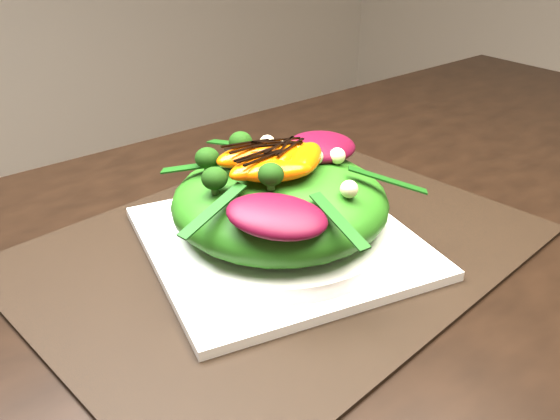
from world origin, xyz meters
TOP-DOWN VIEW (x-y plane):
  - dining_table at (0.00, 0.00)m, footprint 1.60×0.90m
  - placemat at (-0.08, 0.09)m, footprint 0.54×0.44m
  - plate_base at (-0.08, 0.09)m, footprint 0.32×0.32m
  - salad_bowl at (-0.08, 0.09)m, footprint 0.30×0.30m
  - lettuce_mound at (-0.08, 0.09)m, footprint 0.29×0.29m
  - radicchio_leaf at (-0.02, 0.09)m, footprint 0.09×0.06m
  - orange_segment at (-0.10, 0.12)m, footprint 0.07×0.03m
  - broccoli_floret at (-0.15, 0.12)m, footprint 0.04×0.04m
  - macadamia_nut at (-0.03, 0.05)m, footprint 0.02×0.02m
  - balsamic_drizzle at (-0.10, 0.12)m, footprint 0.04×0.00m

SIDE VIEW (x-z plane):
  - dining_table at x=0.00m, z-range 0.35..1.10m
  - placemat at x=-0.08m, z-range 0.75..0.75m
  - plate_base at x=-0.08m, z-range 0.75..0.76m
  - salad_bowl at x=-0.08m, z-range 0.76..0.78m
  - lettuce_mound at x=-0.08m, z-range 0.77..0.84m
  - macadamia_nut at x=-0.03m, z-range 0.84..0.85m
  - radicchio_leaf at x=-0.02m, z-range 0.84..0.86m
  - broccoli_floret at x=-0.15m, z-range 0.83..0.87m
  - orange_segment at x=-0.10m, z-range 0.84..0.86m
  - balsamic_drizzle at x=-0.10m, z-range 0.86..0.86m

